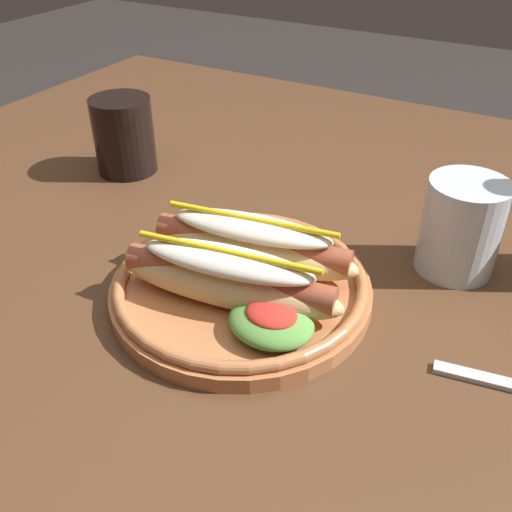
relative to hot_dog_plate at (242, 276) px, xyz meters
The scene contains 4 objects.
dining_table 0.17m from the hot_dog_plate, 109.40° to the left, with size 1.20×1.02×0.74m.
hot_dog_plate is the anchor object (origin of this frame).
soda_cup 0.33m from the hot_dog_plate, 149.49° to the left, with size 0.08×0.08×0.10m, color black.
water_cup 0.23m from the hot_dog_plate, 42.61° to the left, with size 0.08×0.08×0.10m, color silver.
Camera 1 is at (0.27, -0.49, 1.09)m, focal length 39.86 mm.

